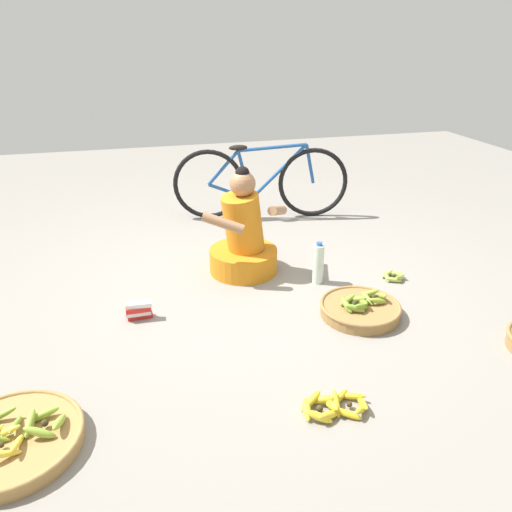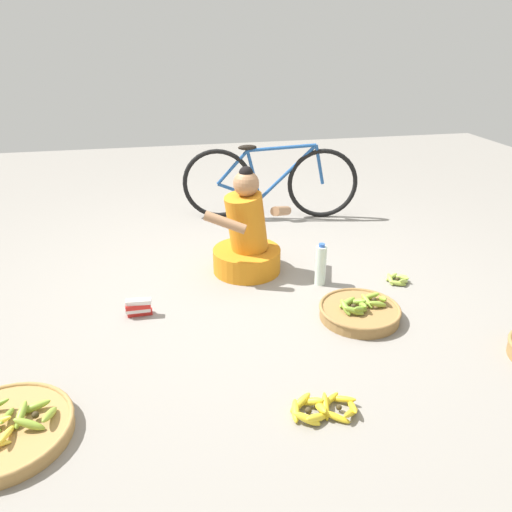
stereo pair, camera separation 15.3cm
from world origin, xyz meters
TOP-DOWN VIEW (x-y plane):
  - ground_plane at (0.00, 0.00)m, footprint 10.00×10.00m
  - vendor_woman_front at (0.03, 0.30)m, footprint 0.71×0.54m
  - bicycle_leaning at (0.48, 1.44)m, footprint 1.68×0.37m
  - banana_basket_mid_left at (0.62, -0.54)m, footprint 0.53×0.53m
  - banana_basket_front_left at (-1.38, -1.19)m, footprint 0.63×0.63m
  - loose_bananas_front_center at (0.09, -1.33)m, footprint 0.36×0.22m
  - loose_bananas_mid_right at (1.09, -0.13)m, footprint 0.18×0.19m
  - water_bottle at (0.52, -0.03)m, footprint 0.08×0.08m
  - packet_carton_stack at (-0.79, -0.22)m, footprint 0.17×0.07m

SIDE VIEW (x-z plane):
  - ground_plane at x=0.00m, z-range 0.00..0.00m
  - loose_bananas_mid_right at x=1.09m, z-range -0.01..0.06m
  - loose_bananas_front_center at x=0.09m, z-range -0.02..0.08m
  - banana_basket_front_left at x=-1.38m, z-range -0.03..0.12m
  - banana_basket_mid_left at x=0.62m, z-range -0.03..0.13m
  - packet_carton_stack at x=-0.79m, z-range 0.00..0.12m
  - water_bottle at x=0.52m, z-range -0.01..0.31m
  - vendor_woman_front at x=0.03m, z-range -0.15..0.68m
  - bicycle_leaning at x=0.48m, z-range -0.01..0.73m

